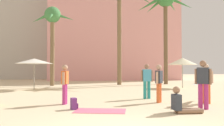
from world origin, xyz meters
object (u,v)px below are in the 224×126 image
cafe_umbrella_1 (182,61)px  palm_tree_left (52,22)px  person_mid_right (182,104)px  backpack (74,104)px  person_far_right (159,82)px  person_mid_center (205,82)px  cafe_umbrella_2 (34,61)px  person_mid_left (65,83)px  person_near_left (203,82)px  beach_towel (100,111)px  palm_tree_far_left (166,5)px  person_far_left (147,80)px

cafe_umbrella_1 → palm_tree_left: bearing=159.5°
cafe_umbrella_1 → person_mid_right: bearing=-113.9°
backpack → person_far_right: bearing=5.6°
backpack → person_mid_center: 5.66m
cafe_umbrella_2 → person_mid_right: 12.37m
palm_tree_left → person_mid_right: 16.50m
person_mid_left → person_mid_right: bearing=157.6°
person_mid_right → cafe_umbrella_1: bearing=66.1°
palm_tree_left → person_near_left: size_ratio=3.92×
beach_towel → person_mid_right: person_mid_right is taller
cafe_umbrella_1 → palm_tree_far_left: bearing=85.1°
person_far_right → person_near_left: size_ratio=0.93×
beach_towel → person_far_left: bearing=51.3°
palm_tree_far_left → person_mid_right: palm_tree_far_left is taller
palm_tree_far_left → person_mid_right: 17.92m
cafe_umbrella_1 → person_mid_center: bearing=-107.9°
person_mid_left → cafe_umbrella_2: bearing=-59.7°
beach_towel → palm_tree_left: bearing=102.3°
cafe_umbrella_2 → person_mid_right: (6.46, -10.41, -1.73)m
cafe_umbrella_2 → person_mid_center: cafe_umbrella_2 is taller
palm_tree_far_left → cafe_umbrella_1: (-0.41, -4.76, -5.67)m
beach_towel → person_mid_right: bearing=-17.9°
palm_tree_far_left → person_far_right: size_ratio=5.64×
person_near_left → cafe_umbrella_2: bearing=-104.0°
palm_tree_far_left → palm_tree_left: palm_tree_far_left is taller
cafe_umbrella_2 → person_mid_center: 11.85m
backpack → person_far_left: bearing=23.7°
palm_tree_far_left → person_mid_left: (-9.10, -12.75, -6.84)m
palm_tree_left → person_near_left: 16.10m
person_mid_right → person_mid_center: bearing=47.6°
beach_towel → person_mid_center: (4.62, 1.34, 0.91)m
person_mid_center → person_near_left: (-0.85, -1.46, 0.07)m
person_mid_left → person_far_left: bearing=-148.2°
beach_towel → person_mid_left: person_mid_left is taller
person_far_left → person_far_right: (0.13, -1.45, -0.03)m
palm_tree_far_left → person_mid_right: size_ratio=9.48×
cafe_umbrella_1 → beach_towel: cafe_umbrella_1 is taller
cafe_umbrella_1 → backpack: size_ratio=5.58×
person_mid_left → palm_tree_left: bearing=-69.8°
person_far_right → palm_tree_left: bearing=152.4°
cafe_umbrella_1 → person_far_right: (-4.63, -8.05, -1.16)m
beach_towel → backpack: size_ratio=4.20×
person_near_left → person_mid_left: bearing=-73.5°
cafe_umbrella_1 → person_mid_center: 9.03m
person_mid_center → person_far_left: bearing=-84.9°
palm_tree_left → backpack: bearing=-81.1°
backpack → person_mid_right: size_ratio=0.43×
person_mid_left → person_far_right: person_far_right is taller
person_far_right → person_mid_right: bearing=-55.9°
beach_towel → person_mid_center: person_mid_center is taller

